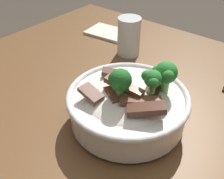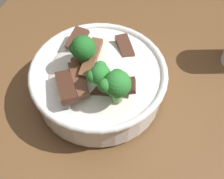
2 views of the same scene
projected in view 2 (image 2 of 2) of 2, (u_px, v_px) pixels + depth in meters
dining_table at (128, 178)px, 0.63m from camera, size 1.23×0.77×0.80m
rice_bowl at (99, 79)px, 0.54m from camera, size 0.23×0.23×0.13m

